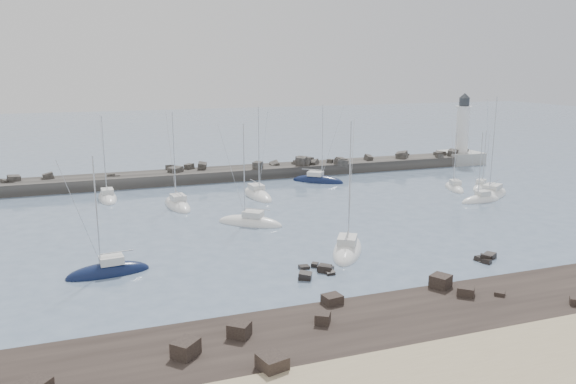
% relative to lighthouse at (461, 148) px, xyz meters
% --- Properties ---
extents(ground, '(400.00, 400.00, 0.00)m').
position_rel_lighthouse_xyz_m(ground, '(-47.00, -38.00, -3.09)').
color(ground, slate).
rests_on(ground, ground).
extents(rock_shelf, '(140.00, 12.43, 1.95)m').
position_rel_lighthouse_xyz_m(rock_shelf, '(-46.99, -59.97, -3.07)').
color(rock_shelf, black).
rests_on(rock_shelf, ground).
extents(rock_cluster_near, '(4.26, 3.90, 1.46)m').
position_rel_lighthouse_xyz_m(rock_cluster_near, '(-50.61, -47.02, -3.04)').
color(rock_cluster_near, black).
rests_on(rock_cluster_near, ground).
extents(rock_cluster_far, '(2.84, 2.47, 1.25)m').
position_rel_lighthouse_xyz_m(rock_cluster_far, '(-33.51, -49.49, -3.01)').
color(rock_cluster_far, black).
rests_on(rock_cluster_far, ground).
extents(breakwater, '(115.00, 6.67, 4.89)m').
position_rel_lighthouse_xyz_m(breakwater, '(-54.09, -0.01, -2.80)').
color(breakwater, '#302D2A').
rests_on(breakwater, ground).
extents(lighthouse, '(7.00, 7.00, 14.60)m').
position_rel_lighthouse_xyz_m(lighthouse, '(0.00, 0.00, 0.00)').
color(lighthouse, '#A0A19C').
rests_on(lighthouse, ground).
extents(sailboat_1, '(2.94, 8.39, 13.15)m').
position_rel_lighthouse_xyz_m(sailboat_1, '(-68.19, -8.93, -2.95)').
color(sailboat_1, white).
rests_on(sailboat_1, ground).
extents(sailboat_2, '(7.86, 3.18, 12.31)m').
position_rel_lighthouse_xyz_m(sailboat_2, '(-69.37, -40.72, -2.94)').
color(sailboat_2, '#0D183A').
rests_on(sailboat_2, ground).
extents(sailboat_3, '(3.73, 9.13, 14.10)m').
position_rel_lighthouse_xyz_m(sailboat_3, '(-59.19, -16.81, -2.94)').
color(sailboat_3, white).
rests_on(sailboat_3, ground).
extents(sailboat_4, '(8.22, 7.26, 13.40)m').
position_rel_lighthouse_xyz_m(sailboat_4, '(-52.17, -28.89, -2.95)').
color(sailboat_4, white).
rests_on(sailboat_4, ground).
extents(sailboat_5, '(3.54, 9.37, 14.53)m').
position_rel_lighthouse_xyz_m(sailboat_5, '(-46.99, -14.71, -2.95)').
color(sailboat_5, white).
rests_on(sailboat_5, ground).
extents(sailboat_6, '(7.29, 9.45, 14.77)m').
position_rel_lighthouse_xyz_m(sailboat_6, '(-45.45, -42.46, -2.94)').
color(sailboat_6, white).
rests_on(sailboat_6, ground).
extents(sailboat_7, '(8.52, 7.81, 14.01)m').
position_rel_lighthouse_xyz_m(sailboat_7, '(-34.30, -7.71, -2.95)').
color(sailboat_7, '#0D183A').
rests_on(sailboat_7, ground).
extents(sailboat_8, '(6.90, 2.67, 10.89)m').
position_rel_lighthouse_xyz_m(sailboat_8, '(-17.60, -28.60, -2.95)').
color(sailboat_8, white).
rests_on(sailboat_8, ground).
extents(sailboat_9, '(4.27, 7.27, 11.16)m').
position_rel_lighthouse_xyz_m(sailboat_9, '(-16.16, -20.38, -2.95)').
color(sailboat_9, white).
rests_on(sailboat_9, ground).
extents(sailboat_10, '(10.27, 8.05, 15.91)m').
position_rel_lighthouse_xyz_m(sailboat_10, '(-14.06, -26.49, -2.95)').
color(sailboat_10, white).
rests_on(sailboat_10, ground).
extents(sailboat_11, '(6.17, 5.18, 10.07)m').
position_rel_lighthouse_xyz_m(sailboat_11, '(-11.73, -21.28, -2.95)').
color(sailboat_11, white).
rests_on(sailboat_11, ground).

